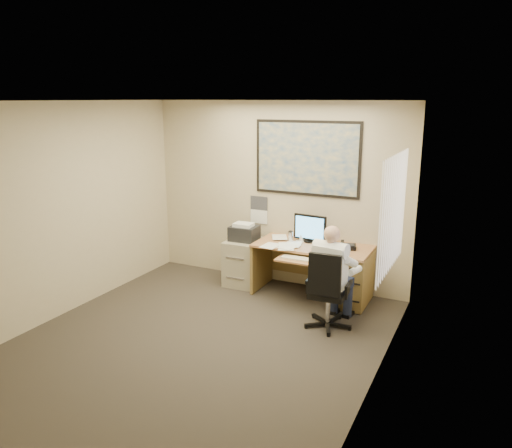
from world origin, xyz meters
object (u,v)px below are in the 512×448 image
at_px(desk, 336,269).
at_px(filing_cabinet, 244,258).
at_px(person, 330,277).
at_px(office_chair, 327,306).

distance_m(desk, filing_cabinet, 1.42).
distance_m(filing_cabinet, person, 1.81).
xyz_separation_m(desk, office_chair, (0.17, -0.90, -0.15)).
bearing_deg(filing_cabinet, office_chair, -32.05).
relative_size(desk, office_chair, 1.62).
height_order(office_chair, person, person).
distance_m(filing_cabinet, office_chair, 1.84).
bearing_deg(office_chair, person, 86.18).
bearing_deg(desk, filing_cabinet, 179.57).
height_order(desk, filing_cabinet, desk).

